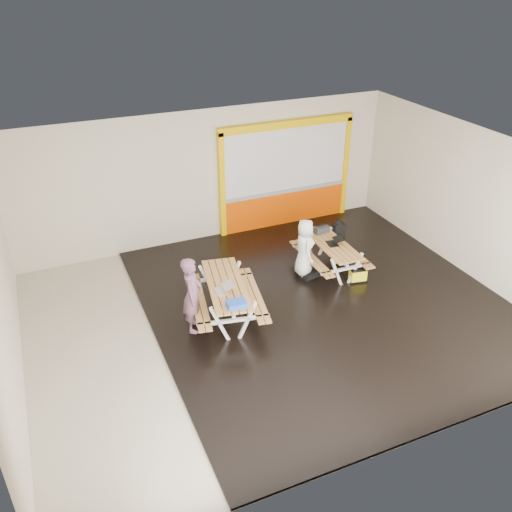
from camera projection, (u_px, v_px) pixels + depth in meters
name	position (u px, v px, depth m)	size (l,w,h in m)	color
room	(274.00, 243.00, 10.67)	(10.02, 8.02, 3.52)	beige
deck	(324.00, 301.00, 11.95)	(7.50, 7.98, 0.05)	black
kiosk	(286.00, 177.00, 14.73)	(3.88, 0.16, 3.00)	#DF4800
picnic_table_left	(226.00, 292.00, 11.15)	(1.81, 2.35, 0.85)	#B58347
picnic_table_right	(331.00, 250.00, 12.88)	(1.34, 1.93, 0.76)	#B58347
person_left	(192.00, 295.00, 10.63)	(0.60, 0.39, 1.63)	#684559
person_right	(305.00, 247.00, 12.53)	(0.68, 0.44, 1.39)	white
laptop_left	(224.00, 289.00, 10.79)	(0.39, 0.36, 0.16)	silver
laptop_right	(334.00, 242.00, 12.73)	(0.41, 0.38, 0.15)	black
blue_pouch	(236.00, 304.00, 10.32)	(0.37, 0.26, 0.11)	blue
toolbox	(321.00, 230.00, 13.23)	(0.39, 0.23, 0.21)	black
backpack	(338.00, 230.00, 13.54)	(0.30, 0.20, 0.50)	black
dark_case	(309.00, 273.00, 12.79)	(0.42, 0.31, 0.16)	black
fluke_bag	(358.00, 275.00, 12.58)	(0.43, 0.32, 0.34)	black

